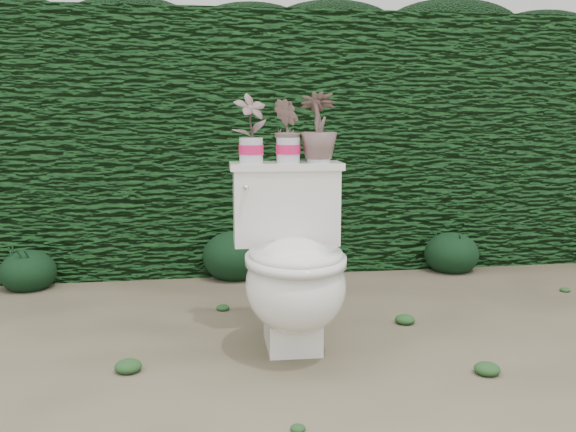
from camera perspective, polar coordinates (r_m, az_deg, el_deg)
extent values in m
plane|color=#7A7054|center=(2.93, -1.31, -10.69)|extent=(60.00, 60.00, 0.00)
cube|color=#164416|center=(4.35, -4.19, 6.57)|extent=(8.00, 1.00, 1.60)
cube|color=silver|center=(8.84, -2.76, 15.67)|extent=(8.00, 3.50, 4.00)
cube|color=silver|center=(2.78, 0.38, -9.58)|extent=(0.23, 0.31, 0.20)
ellipsoid|color=silver|center=(2.63, 0.67, -6.14)|extent=(0.43, 0.53, 0.39)
cube|color=silver|center=(2.89, -0.18, 0.81)|extent=(0.48, 0.19, 0.34)
cube|color=silver|center=(2.86, -0.18, 4.47)|extent=(0.51, 0.21, 0.03)
cylinder|color=silver|center=(2.76, -3.76, 2.61)|extent=(0.02, 0.06, 0.02)
sphere|color=silver|center=(2.73, -3.72, 2.54)|extent=(0.03, 0.03, 0.03)
imported|color=#206825|center=(2.84, -3.31, 7.67)|extent=(0.18, 0.15, 0.29)
imported|color=#206825|center=(2.86, 0.01, 7.43)|extent=(0.13, 0.16, 0.26)
imported|color=#206825|center=(2.88, 2.74, 7.73)|extent=(0.17, 0.17, 0.29)
ellipsoid|color=black|center=(3.96, -22.12, -4.20)|extent=(0.31, 0.31, 0.25)
ellipsoid|color=black|center=(3.93, -4.72, -3.16)|extent=(0.40, 0.40, 0.32)
ellipsoid|color=black|center=(4.21, 14.34, -2.88)|extent=(0.34, 0.34, 0.27)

